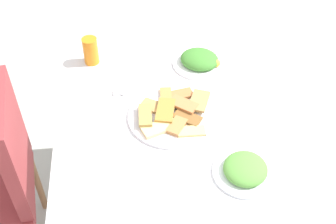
{
  "coord_description": "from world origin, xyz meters",
  "views": [
    {
      "loc": [
        -1.2,
        0.13,
        1.92
      ],
      "look_at": [
        0.0,
        -0.01,
        0.77
      ],
      "focal_mm": 46.62,
      "sensor_mm": 36.0,
      "label": 1
    }
  ],
  "objects_px": {
    "salad_plate_rice": "(200,60)",
    "fork": "(124,82)",
    "salad_plate_greens": "(245,170)",
    "pide_platter": "(172,115)",
    "dining_table": "(166,132)",
    "soda_can": "(91,51)",
    "spoon": "(115,82)",
    "paper_napkin": "(120,83)"
  },
  "relations": [
    {
      "from": "salad_plate_greens",
      "to": "paper_napkin",
      "type": "bearing_deg",
      "value": 37.67
    },
    {
      "from": "salad_plate_rice",
      "to": "soda_can",
      "type": "relative_size",
      "value": 1.92
    },
    {
      "from": "soda_can",
      "to": "salad_plate_rice",
      "type": "bearing_deg",
      "value": -98.64
    },
    {
      "from": "spoon",
      "to": "pide_platter",
      "type": "bearing_deg",
      "value": -134.58
    },
    {
      "from": "pide_platter",
      "to": "spoon",
      "type": "distance_m",
      "value": 0.31
    },
    {
      "from": "pide_platter",
      "to": "fork",
      "type": "relative_size",
      "value": 2.03
    },
    {
      "from": "paper_napkin",
      "to": "fork",
      "type": "height_order",
      "value": "fork"
    },
    {
      "from": "salad_plate_greens",
      "to": "salad_plate_rice",
      "type": "height_order",
      "value": "salad_plate_rice"
    },
    {
      "from": "pide_platter",
      "to": "paper_napkin",
      "type": "bearing_deg",
      "value": 40.67
    },
    {
      "from": "spoon",
      "to": "fork",
      "type": "bearing_deg",
      "value": -87.76
    },
    {
      "from": "soda_can",
      "to": "paper_napkin",
      "type": "relative_size",
      "value": 0.96
    },
    {
      "from": "salad_plate_rice",
      "to": "spoon",
      "type": "bearing_deg",
      "value": 103.39
    },
    {
      "from": "salad_plate_greens",
      "to": "soda_can",
      "type": "distance_m",
      "value": 0.87
    },
    {
      "from": "dining_table",
      "to": "salad_plate_rice",
      "type": "distance_m",
      "value": 0.38
    },
    {
      "from": "soda_can",
      "to": "fork",
      "type": "distance_m",
      "value": 0.22
    },
    {
      "from": "fork",
      "to": "salad_plate_greens",
      "type": "bearing_deg",
      "value": -137.85
    },
    {
      "from": "salad_plate_greens",
      "to": "fork",
      "type": "distance_m",
      "value": 0.66
    },
    {
      "from": "salad_plate_greens",
      "to": "fork",
      "type": "xyz_separation_m",
      "value": [
        0.53,
        0.39,
        -0.01
      ]
    },
    {
      "from": "dining_table",
      "to": "paper_napkin",
      "type": "height_order",
      "value": "paper_napkin"
    },
    {
      "from": "paper_napkin",
      "to": "salad_plate_greens",
      "type": "bearing_deg",
      "value": -142.33
    },
    {
      "from": "soda_can",
      "to": "spoon",
      "type": "bearing_deg",
      "value": -148.57
    },
    {
      "from": "salad_plate_greens",
      "to": "paper_napkin",
      "type": "height_order",
      "value": "salad_plate_greens"
    },
    {
      "from": "spoon",
      "to": "salad_plate_rice",
      "type": "bearing_deg",
      "value": -74.37
    },
    {
      "from": "salad_plate_greens",
      "to": "salad_plate_rice",
      "type": "distance_m",
      "value": 0.62
    },
    {
      "from": "salad_plate_greens",
      "to": "salad_plate_rice",
      "type": "relative_size",
      "value": 0.94
    },
    {
      "from": "pide_platter",
      "to": "dining_table",
      "type": "bearing_deg",
      "value": 96.99
    },
    {
      "from": "dining_table",
      "to": "salad_plate_greens",
      "type": "bearing_deg",
      "value": -141.5
    },
    {
      "from": "dining_table",
      "to": "salad_plate_greens",
      "type": "relative_size",
      "value": 5.16
    },
    {
      "from": "dining_table",
      "to": "spoon",
      "type": "bearing_deg",
      "value": 39.34
    },
    {
      "from": "dining_table",
      "to": "fork",
      "type": "distance_m",
      "value": 0.29
    },
    {
      "from": "paper_napkin",
      "to": "spoon",
      "type": "xyz_separation_m",
      "value": [
        0.0,
        0.02,
        0.0
      ]
    },
    {
      "from": "dining_table",
      "to": "fork",
      "type": "height_order",
      "value": "fork"
    },
    {
      "from": "pide_platter",
      "to": "soda_can",
      "type": "distance_m",
      "value": 0.5
    },
    {
      "from": "pide_platter",
      "to": "paper_napkin",
      "type": "distance_m",
      "value": 0.3
    },
    {
      "from": "salad_plate_rice",
      "to": "soda_can",
      "type": "height_order",
      "value": "soda_can"
    },
    {
      "from": "fork",
      "to": "pide_platter",
      "type": "bearing_deg",
      "value": -136.33
    },
    {
      "from": "dining_table",
      "to": "pide_platter",
      "type": "height_order",
      "value": "pide_platter"
    },
    {
      "from": "salad_plate_greens",
      "to": "fork",
      "type": "height_order",
      "value": "salad_plate_greens"
    },
    {
      "from": "salad_plate_rice",
      "to": "fork",
      "type": "xyz_separation_m",
      "value": [
        -0.09,
        0.34,
        -0.02
      ]
    },
    {
      "from": "dining_table",
      "to": "salad_plate_rice",
      "type": "bearing_deg",
      "value": -30.07
    },
    {
      "from": "paper_napkin",
      "to": "spoon",
      "type": "height_order",
      "value": "spoon"
    },
    {
      "from": "fork",
      "to": "spoon",
      "type": "distance_m",
      "value": 0.04
    }
  ]
}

